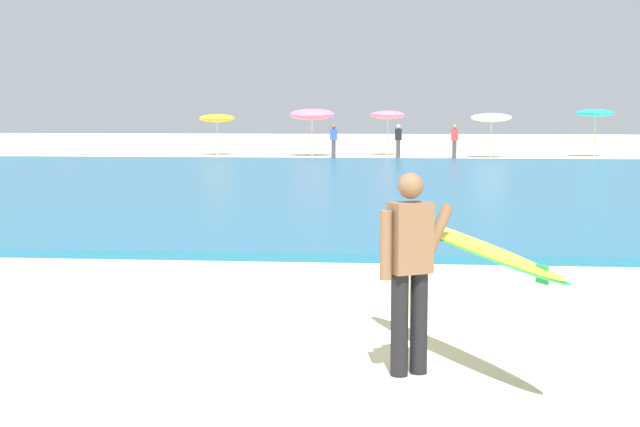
# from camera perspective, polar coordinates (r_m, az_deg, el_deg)

# --- Properties ---
(ground_plane) EXTENTS (160.00, 160.00, 0.00)m
(ground_plane) POSITION_cam_1_polar(r_m,az_deg,el_deg) (9.24, -8.18, -7.84)
(ground_plane) COLOR beige
(sea) EXTENTS (120.00, 28.00, 0.14)m
(sea) POSITION_cam_1_polar(r_m,az_deg,el_deg) (27.81, 1.01, 1.82)
(sea) COLOR #1E6084
(sea) RESTS_ON ground
(surfer_with_board) EXTENTS (1.70, 2.72, 1.73)m
(surfer_with_board) POSITION_cam_1_polar(r_m,az_deg,el_deg) (8.06, 7.07, -2.40)
(surfer_with_board) COLOR black
(surfer_with_board) RESTS_ON ground
(beach_umbrella_0) EXTENTS (1.79, 1.80, 2.08)m
(beach_umbrella_0) POSITION_cam_1_polar(r_m,az_deg,el_deg) (47.36, -6.28, 5.78)
(beach_umbrella_0) COLOR beige
(beach_umbrella_0) RESTS_ON ground
(beach_umbrella_1) EXTENTS (2.21, 2.24, 2.37)m
(beach_umbrella_1) POSITION_cam_1_polar(r_m,az_deg,el_deg) (46.02, -0.49, 6.05)
(beach_umbrella_1) COLOR beige
(beach_umbrella_1) RESTS_ON ground
(beach_umbrella_2) EXTENTS (1.72, 1.73, 2.24)m
(beach_umbrella_2) POSITION_cam_1_polar(r_m,az_deg,el_deg) (47.10, 4.14, 5.99)
(beach_umbrella_2) COLOR beige
(beach_umbrella_2) RESTS_ON ground
(beach_umbrella_3) EXTENTS (1.91, 1.91, 2.12)m
(beach_umbrella_3) POSITION_cam_1_polar(r_m,az_deg,el_deg) (45.08, 10.38, 5.76)
(beach_umbrella_3) COLOR beige
(beach_umbrella_3) RESTS_ON ground
(beach_umbrella_4) EXTENTS (1.80, 1.80, 2.30)m
(beach_umbrella_4) POSITION_cam_1_polar(r_m,az_deg,el_deg) (47.15, 16.41, 5.88)
(beach_umbrella_4) COLOR beige
(beach_umbrella_4) RESTS_ON ground
(beachgoer_near_row_left) EXTENTS (0.32, 0.20, 1.58)m
(beachgoer_near_row_left) POSITION_cam_1_polar(r_m,az_deg,el_deg) (44.22, 0.83, 4.49)
(beachgoer_near_row_left) COLOR #383842
(beachgoer_near_row_left) RESTS_ON ground
(beachgoer_near_row_mid) EXTENTS (0.32, 0.20, 1.58)m
(beachgoer_near_row_mid) POSITION_cam_1_polar(r_m,az_deg,el_deg) (44.38, 4.79, 4.48)
(beachgoer_near_row_mid) COLOR #383842
(beachgoer_near_row_mid) RESTS_ON ground
(beachgoer_near_row_right) EXTENTS (0.32, 0.20, 1.58)m
(beachgoer_near_row_right) POSITION_cam_1_polar(r_m,az_deg,el_deg) (44.23, 8.19, 4.43)
(beachgoer_near_row_right) COLOR #383842
(beachgoer_near_row_right) RESTS_ON ground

